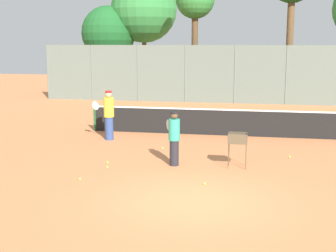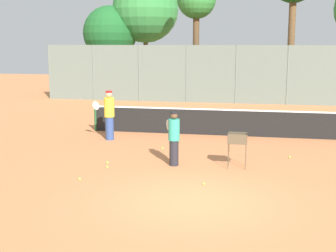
{
  "view_description": "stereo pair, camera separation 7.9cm",
  "coord_description": "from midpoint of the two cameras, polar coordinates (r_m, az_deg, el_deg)",
  "views": [
    {
      "loc": [
        1.36,
        -10.38,
        3.69
      ],
      "look_at": [
        -1.44,
        4.27,
        1.0
      ],
      "focal_mm": 50.0,
      "sensor_mm": 36.0,
      "label": 1
    },
    {
      "loc": [
        1.44,
        -10.37,
        3.69
      ],
      "look_at": [
        -1.44,
        4.27,
        1.0
      ],
      "focal_mm": 50.0,
      "sensor_mm": 36.0,
      "label": 2
    }
  ],
  "objects": [
    {
      "name": "tree_4",
      "position": [
        31.16,
        3.56,
        14.85
      ],
      "size": [
        2.54,
        2.54,
        7.69
      ],
      "color": "brown",
      "rests_on": "ground_plane"
    },
    {
      "name": "tree_0",
      "position": [
        35.46,
        -2.7,
        13.98
      ],
      "size": [
        4.85,
        4.85,
        8.47
      ],
      "color": "brown",
      "rests_on": "ground_plane"
    },
    {
      "name": "ground_plane",
      "position": [
        11.1,
        3.3,
        -9.21
      ],
      "size": [
        80.0,
        80.0,
        0.0
      ],
      "primitive_type": "plane",
      "color": "#D37F4C"
    },
    {
      "name": "tennis_ball_3",
      "position": [
        14.03,
        -7.27,
        -4.97
      ],
      "size": [
        0.07,
        0.07,
        0.07
      ],
      "primitive_type": "sphere",
      "color": "#D1E54C",
      "rests_on": "ground_plane"
    },
    {
      "name": "tree_3",
      "position": [
        35.42,
        -7.02,
        11.15
      ],
      "size": [
        3.98,
        3.98,
        6.33
      ],
      "color": "brown",
      "rests_on": "ground_plane"
    },
    {
      "name": "tennis_ball_2",
      "position": [
        12.34,
        4.6,
        -7.04
      ],
      "size": [
        0.07,
        0.07,
        0.07
      ],
      "primitive_type": "sphere",
      "color": "#D1E54C",
      "rests_on": "ground_plane"
    },
    {
      "name": "tennis_ball_5",
      "position": [
        16.35,
        -0.53,
        -2.7
      ],
      "size": [
        0.07,
        0.07,
        0.07
      ],
      "primitive_type": "sphere",
      "color": "#D1E54C",
      "rests_on": "ground_plane"
    },
    {
      "name": "tennis_ball_4",
      "position": [
        14.54,
        -7.23,
        -4.43
      ],
      "size": [
        0.07,
        0.07,
        0.07
      ],
      "primitive_type": "sphere",
      "color": "#D1E54C",
      "rests_on": "ground_plane"
    },
    {
      "name": "parked_car",
      "position": [
        33.95,
        19.71,
        4.5
      ],
      "size": [
        4.2,
        1.7,
        1.6
      ],
      "color": "#B2B7BC",
      "rests_on": "ground_plane"
    },
    {
      "name": "tennis_ball_0",
      "position": [
        12.95,
        -10.55,
        -6.36
      ],
      "size": [
        0.07,
        0.07,
        0.07
      ],
      "primitive_type": "sphere",
      "color": "#D1E54C",
      "rests_on": "ground_plane"
    },
    {
      "name": "player_red_cap",
      "position": [
        14.04,
        0.88,
        -1.43
      ],
      "size": [
        0.56,
        0.79,
        1.64
      ],
      "rotation": [
        0.0,
        0.0,
        2.12
      ],
      "color": "#26262D",
      "rests_on": "ground_plane"
    },
    {
      "name": "tennis_net",
      "position": [
        18.74,
        6.7,
        0.53
      ],
      "size": [
        10.7,
        0.1,
        1.07
      ],
      "color": "#26592D",
      "rests_on": "ground_plane"
    },
    {
      "name": "player_white_outfit",
      "position": [
        17.89,
        -7.06,
        1.4
      ],
      "size": [
        0.95,
        0.39,
        1.87
      ],
      "rotation": [
        0.0,
        0.0,
        3.02
      ],
      "color": "#334C8C",
      "rests_on": "ground_plane"
    },
    {
      "name": "back_fence",
      "position": [
        28.6,
        8.37,
        6.22
      ],
      "size": [
        24.22,
        0.08,
        3.5
      ],
      "color": "slate",
      "rests_on": "ground_plane"
    },
    {
      "name": "ball_cart",
      "position": [
        13.94,
        8.65,
        -1.84
      ],
      "size": [
        0.56,
        0.41,
        1.05
      ],
      "color": "brown",
      "rests_on": "ground_plane"
    },
    {
      "name": "tennis_ball_7",
      "position": [
        17.28,
        9.53,
        -2.14
      ],
      "size": [
        0.07,
        0.07,
        0.07
      ],
      "primitive_type": "sphere",
      "color": "#D1E54C",
      "rests_on": "ground_plane"
    },
    {
      "name": "tennis_ball_1",
      "position": [
        15.61,
        14.77,
        -3.67
      ],
      "size": [
        0.07,
        0.07,
        0.07
      ],
      "primitive_type": "sphere",
      "color": "#D1E54C",
      "rests_on": "ground_plane"
    }
  ]
}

